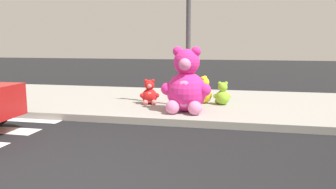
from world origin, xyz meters
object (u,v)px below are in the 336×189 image
object	(u,v)px
sign_pole	(188,34)
plush_red	(150,94)
plush_lime	(222,95)
plush_yellow	(203,92)
plush_pink_large	(186,86)

from	to	relation	value
sign_pole	plush_red	bearing A→B (deg)	173.88
sign_pole	plush_lime	bearing A→B (deg)	27.77
sign_pole	plush_yellow	distance (m)	1.55
plush_pink_large	plush_lime	world-z (taller)	plush_pink_large
plush_pink_large	plush_red	bearing A→B (deg)	145.86
plush_red	plush_lime	xyz separation A→B (m)	(1.77, 0.32, -0.02)
sign_pole	plush_pink_large	size ratio (longest dim) A/B	2.24
plush_pink_large	plush_lime	distance (m)	1.30
sign_pole	plush_red	size ratio (longest dim) A/B	5.13
plush_pink_large	plush_red	world-z (taller)	plush_pink_large
plush_red	plush_lime	size ratio (longest dim) A/B	1.09
plush_lime	plush_yellow	bearing A→B (deg)	167.03
plush_lime	sign_pole	bearing A→B (deg)	-152.23
sign_pole	plush_lime	size ratio (longest dim) A/B	5.58
sign_pole	plush_pink_large	distance (m)	1.27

